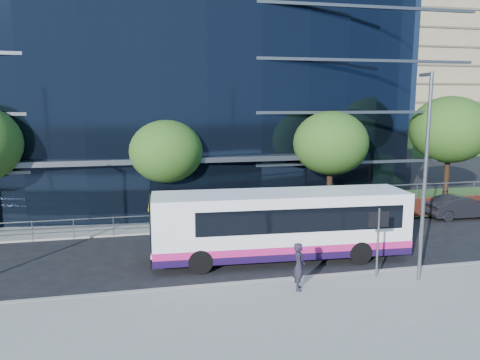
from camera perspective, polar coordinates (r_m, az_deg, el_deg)
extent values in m
plane|color=black|center=(19.67, 2.08, -11.49)|extent=(200.00, 200.00, 0.00)
cube|color=gray|center=(15.28, 7.05, -17.73)|extent=(80.00, 8.00, 0.15)
cube|color=gray|center=(18.75, 2.87, -12.33)|extent=(80.00, 0.25, 0.16)
cube|color=gold|center=(18.95, 2.70, -12.32)|extent=(80.00, 0.08, 0.01)
cube|color=gold|center=(19.09, 2.58, -12.15)|extent=(80.00, 0.08, 0.01)
cube|color=gray|center=(29.63, -14.79, -4.47)|extent=(50.00, 8.00, 0.10)
cube|color=black|center=(41.78, -11.82, 10.62)|extent=(38.00, 16.00, 16.00)
cube|color=#595E66|center=(27.48, -11.06, 2.33)|extent=(22.00, 1.20, 0.30)
cube|color=slate|center=(25.70, -19.68, -4.56)|extent=(24.00, 0.05, 0.05)
cube|color=slate|center=(25.81, -19.63, -5.53)|extent=(24.00, 0.05, 0.05)
cylinder|color=slate|center=(25.82, -19.62, -5.63)|extent=(0.04, 0.04, 1.10)
cube|color=#2D511E|center=(82.53, 13.95, 5.73)|extent=(60.00, 42.00, 4.00)
cube|color=#9B8667|center=(84.76, 13.74, 16.00)|extent=(50.00, 12.00, 26.00)
cylinder|color=slate|center=(19.38, 16.44, -7.38)|extent=(0.08, 0.08, 2.80)
cube|color=black|center=(19.15, 16.55, -4.64)|extent=(0.85, 0.06, 0.60)
cylinder|color=black|center=(27.89, -8.85, -2.23)|extent=(0.36, 0.36, 2.86)
ellipsoid|color=#204513|center=(27.46, -9.00, 3.49)|extent=(4.29, 4.29, 3.65)
cylinder|color=black|center=(29.71, 10.83, -1.34)|extent=(0.36, 0.36, 3.08)
ellipsoid|color=#204513|center=(29.30, 11.01, 4.45)|extent=(4.62, 4.62, 3.93)
cylinder|color=black|center=(35.01, 23.84, 0.01)|extent=(0.36, 0.36, 3.52)
ellipsoid|color=#204513|center=(34.66, 24.22, 5.62)|extent=(5.28, 5.28, 4.49)
cylinder|color=black|center=(64.72, 13.85, 4.36)|extent=(0.36, 0.36, 3.08)
ellipsoid|color=#204513|center=(64.53, 13.96, 7.02)|extent=(4.62, 4.62, 3.93)
cylinder|color=black|center=(74.82, 24.25, 4.37)|extent=(0.36, 0.36, 2.86)
ellipsoid|color=#204513|center=(74.66, 24.39, 6.51)|extent=(4.29, 4.29, 3.65)
cylinder|color=slate|center=(19.09, 21.62, 0.10)|extent=(0.14, 0.14, 8.00)
cube|color=slate|center=(19.18, 21.75, 11.84)|extent=(0.15, 0.70, 0.12)
cube|color=white|center=(21.06, 4.99, -5.18)|extent=(11.45, 3.18, 2.73)
cube|color=#1B0D36|center=(21.39, 4.94, -8.31)|extent=(11.47, 3.23, 0.31)
cube|color=#CA1D72|center=(21.30, 4.95, -7.52)|extent=(11.47, 3.23, 0.31)
cube|color=black|center=(21.12, 6.63, -4.08)|extent=(9.19, 3.11, 1.03)
cube|color=black|center=(20.40, -10.76, -5.42)|extent=(0.20, 2.21, 1.60)
cube|color=black|center=(20.18, -10.88, -2.82)|extent=(0.21, 2.11, 0.41)
cube|color=yellow|center=(20.43, -10.97, -2.67)|extent=(0.10, 1.13, 0.23)
cube|color=black|center=(20.79, -10.64, -9.12)|extent=(0.23, 2.47, 0.25)
cylinder|color=black|center=(19.72, -4.85, -9.88)|extent=(1.04, 0.36, 1.03)
cylinder|color=black|center=(21.39, 14.41, -8.58)|extent=(1.04, 0.36, 1.03)
imported|color=black|center=(31.60, 25.32, -2.99)|extent=(4.33, 1.54, 1.42)
imported|color=#241F2E|center=(17.69, 7.21, -10.40)|extent=(0.61, 0.75, 1.79)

